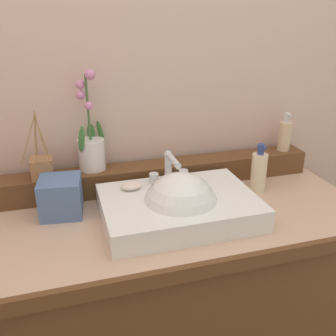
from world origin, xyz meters
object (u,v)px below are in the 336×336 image
soap_bar (131,186)px  reed_diffuser (42,167)px  potted_plant (91,146)px  soap_dispenser (285,135)px  lotion_bottle (259,171)px  tissue_box (61,197)px  sink_basin (180,208)px

soap_bar → reed_diffuser: reed_diffuser is taller
potted_plant → soap_dispenser: size_ratio=2.27×
potted_plant → soap_dispenser: (0.77, -0.02, -0.02)m
lotion_bottle → tissue_box: size_ratio=1.38×
soap_bar → sink_basin: bearing=-37.6°
potted_plant → lotion_bottle: potted_plant is taller
potted_plant → soap_bar: bearing=-59.0°
potted_plant → tissue_box: bearing=-130.8°
potted_plant → lotion_bottle: size_ratio=1.96×
lotion_bottle → potted_plant: bearing=164.2°
reed_diffuser → tissue_box: (0.05, -0.11, -0.07)m
soap_dispenser → tissue_box: size_ratio=1.19×
soap_bar → potted_plant: (-0.11, 0.18, 0.09)m
potted_plant → tissue_box: size_ratio=2.71×
potted_plant → soap_dispenser: 0.77m
potted_plant → soap_dispenser: potted_plant is taller
soap_bar → potted_plant: potted_plant is taller
sink_basin → soap_dispenser: size_ratio=3.13×
sink_basin → reed_diffuser: 0.49m
potted_plant → reed_diffuser: bearing=-169.3°
soap_bar → soap_dispenser: (0.66, 0.15, 0.07)m
sink_basin → tissue_box: sink_basin is taller
sink_basin → lotion_bottle: sink_basin is taller
sink_basin → soap_bar: (-0.13, 0.10, 0.05)m
sink_basin → soap_dispenser: soap_dispenser is taller
potted_plant → sink_basin: bearing=-49.4°
sink_basin → soap_dispenser: 0.60m
sink_basin → soap_dispenser: bearing=25.9°
sink_basin → potted_plant: bearing=130.6°
soap_bar → soap_dispenser: size_ratio=0.45×
sink_basin → tissue_box: bearing=158.7°
sink_basin → potted_plant: size_ratio=1.38×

